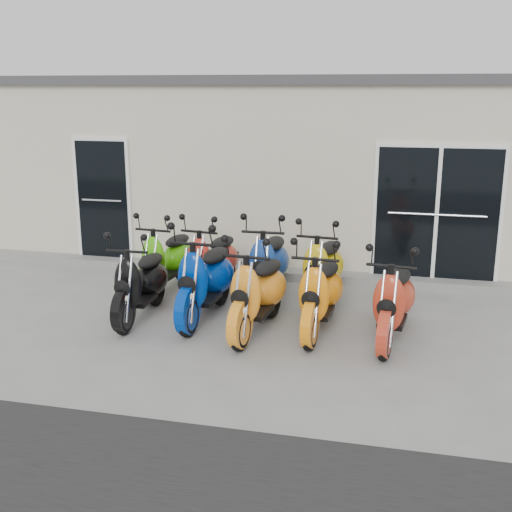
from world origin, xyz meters
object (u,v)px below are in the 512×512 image
object	(u,v)px
scooter_front_blue	(205,268)
scooter_front_orange_a	(258,281)
scooter_front_orange_b	(321,283)
scooter_back_green	(166,250)
scooter_back_yellow	(323,259)
scooter_front_red	(394,290)
scooter_back_blue	(269,255)
scooter_back_red	(212,253)
scooter_front_black	(140,273)

from	to	relation	value
scooter_front_blue	scooter_front_orange_a	xyz separation A→B (m)	(0.82, -0.33, -0.03)
scooter_front_orange_b	scooter_back_green	xyz separation A→B (m)	(-2.61, 1.20, -0.02)
scooter_front_orange_a	scooter_back_yellow	xyz separation A→B (m)	(0.68, 1.37, -0.02)
scooter_front_red	scooter_back_blue	size ratio (longest dim) A/B	0.96
scooter_front_orange_a	scooter_back_yellow	bearing A→B (deg)	70.02
scooter_front_orange_a	scooter_back_green	xyz separation A→B (m)	(-1.81, 1.39, -0.04)
scooter_front_orange_a	scooter_back_red	bearing A→B (deg)	133.95
scooter_front_red	scooter_back_green	distance (m)	3.79
scooter_back_green	scooter_front_red	bearing A→B (deg)	-13.98
scooter_front_orange_b	scooter_front_red	xyz separation A→B (m)	(0.94, -0.10, -0.00)
scooter_front_black	scooter_front_red	world-z (taller)	scooter_front_red
scooter_back_blue	scooter_front_blue	bearing A→B (deg)	-125.01
scooter_back_green	scooter_back_yellow	xyz separation A→B (m)	(2.49, -0.03, 0.02)
scooter_front_orange_a	scooter_back_yellow	distance (m)	1.52
scooter_front_blue	scooter_front_red	world-z (taller)	scooter_front_blue
scooter_front_black	scooter_back_red	bearing A→B (deg)	61.38
scooter_front_blue	scooter_front_orange_a	distance (m)	0.89
scooter_front_red	scooter_front_orange_b	bearing A→B (deg)	-179.46
scooter_front_red	scooter_back_blue	world-z (taller)	scooter_back_blue
scooter_front_black	scooter_back_yellow	bearing A→B (deg)	26.23
scooter_front_orange_a	scooter_back_blue	xyz separation A→B (m)	(-0.14, 1.33, 0.01)
scooter_back_blue	scooter_front_black	bearing A→B (deg)	-143.58
scooter_back_green	scooter_back_red	bearing A→B (deg)	5.03
scooter_front_orange_b	scooter_back_red	size ratio (longest dim) A/B	1.01
scooter_back_red	scooter_front_blue	bearing A→B (deg)	-69.47
scooter_front_blue	scooter_back_red	world-z (taller)	scooter_front_blue
scooter_front_black	scooter_front_orange_a	bearing A→B (deg)	-5.53
scooter_front_blue	scooter_back_blue	size ratio (longest dim) A/B	1.03
scooter_front_blue	scooter_back_blue	bearing A→B (deg)	58.42
scooter_back_red	scooter_back_yellow	world-z (taller)	scooter_back_yellow
scooter_front_black	scooter_back_red	distance (m)	1.40
scooter_front_red	scooter_back_green	xyz separation A→B (m)	(-3.56, 1.30, -0.02)
scooter_front_orange_b	scooter_back_red	world-z (taller)	scooter_front_orange_b
scooter_front_blue	scooter_front_orange_b	world-z (taller)	scooter_front_blue
scooter_front_orange_a	scooter_back_green	bearing A→B (deg)	148.81
scooter_front_black	scooter_back_red	world-z (taller)	scooter_back_red
scooter_front_orange_b	scooter_back_blue	bearing A→B (deg)	133.50
scooter_front_orange_a	scooter_front_blue	bearing A→B (deg)	164.85
scooter_front_orange_b	scooter_front_blue	bearing A→B (deg)	179.14
scooter_front_orange_a	scooter_back_green	distance (m)	2.28
scooter_front_orange_a	scooter_back_red	size ratio (longest dim) A/B	1.04
scooter_front_black	scooter_front_blue	distance (m)	0.91
scooter_front_blue	scooter_back_yellow	size ratio (longest dim) A/B	1.07
scooter_front_blue	scooter_front_orange_a	bearing A→B (deg)	-19.02
scooter_front_red	scooter_back_yellow	world-z (taller)	scooter_back_yellow
scooter_front_orange_b	scooter_front_red	world-z (taller)	scooter_front_orange_b
scooter_back_green	scooter_back_blue	bearing A→B (deg)	3.88
scooter_back_yellow	scooter_front_blue	bearing A→B (deg)	-139.57
scooter_front_black	scooter_back_yellow	world-z (taller)	scooter_back_yellow
scooter_front_blue	scooter_front_orange_a	world-z (taller)	scooter_front_blue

